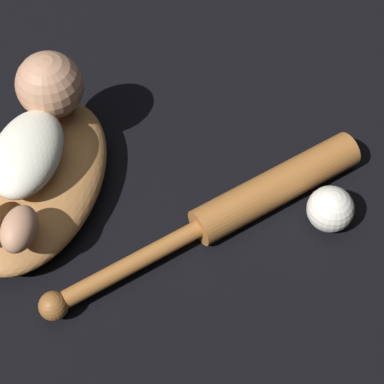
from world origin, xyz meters
TOP-DOWN VIEW (x-y plane):
  - ground_plane at (0.00, 0.00)m, footprint 6.00×6.00m
  - baseball_glove at (0.05, 0.04)m, footprint 0.39×0.31m
  - baby_figure at (0.08, 0.02)m, footprint 0.35×0.16m
  - baseball_bat at (0.01, -0.32)m, footprint 0.35×0.51m
  - baseball at (-0.00, -0.45)m, footprint 0.08×0.08m

SIDE VIEW (x-z plane):
  - ground_plane at x=0.00m, z-range 0.00..0.00m
  - baseball_bat at x=0.01m, z-range 0.00..0.06m
  - baseball at x=0.00m, z-range 0.00..0.08m
  - baseball_glove at x=0.05m, z-range 0.00..0.08m
  - baby_figure at x=0.08m, z-range 0.07..0.18m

